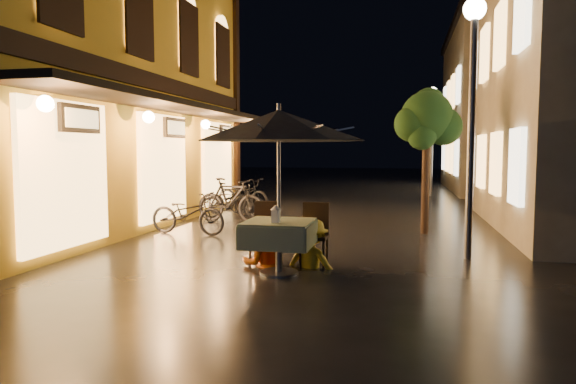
% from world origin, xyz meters
% --- Properties ---
extents(ground, '(90.00, 90.00, 0.00)m').
position_xyz_m(ground, '(0.00, 0.00, 0.00)').
color(ground, black).
rests_on(ground, ground).
extents(west_building, '(5.90, 11.40, 7.40)m').
position_xyz_m(west_building, '(-5.72, 4.00, 3.71)').
color(west_building, gold).
rests_on(west_building, ground).
extents(east_building_far, '(7.30, 10.30, 7.30)m').
position_xyz_m(east_building_far, '(7.49, 18.00, 3.66)').
color(east_building_far, '#B3AA90').
rests_on(east_building_far, ground).
extents(street_tree, '(1.43, 1.20, 3.15)m').
position_xyz_m(street_tree, '(2.41, 4.51, 2.42)').
color(street_tree, black).
rests_on(street_tree, ground).
extents(streetlamp_near, '(0.36, 0.36, 4.23)m').
position_xyz_m(streetlamp_near, '(3.00, 2.00, 2.92)').
color(streetlamp_near, '#59595E').
rests_on(streetlamp_near, ground).
extents(streetlamp_far, '(0.36, 0.36, 4.23)m').
position_xyz_m(streetlamp_far, '(3.00, 14.00, 2.92)').
color(streetlamp_far, '#59595E').
rests_on(streetlamp_far, ground).
extents(cafe_table, '(0.99, 0.99, 0.78)m').
position_xyz_m(cafe_table, '(0.19, 0.28, 0.59)').
color(cafe_table, '#59595E').
rests_on(cafe_table, ground).
extents(patio_umbrella, '(2.44, 2.44, 2.46)m').
position_xyz_m(patio_umbrella, '(0.19, 0.28, 2.15)').
color(patio_umbrella, '#59595E').
rests_on(patio_umbrella, ground).
extents(cafe_chair_left, '(0.42, 0.42, 0.97)m').
position_xyz_m(cafe_chair_left, '(-0.21, 1.02, 0.54)').
color(cafe_chair_left, black).
rests_on(cafe_chair_left, ground).
extents(cafe_chair_right, '(0.42, 0.42, 0.97)m').
position_xyz_m(cafe_chair_right, '(0.59, 1.02, 0.54)').
color(cafe_chair_right, black).
rests_on(cafe_chair_right, ground).
extents(table_lantern, '(0.16, 0.16, 0.25)m').
position_xyz_m(table_lantern, '(0.19, 0.10, 0.92)').
color(table_lantern, white).
rests_on(table_lantern, cafe_table).
extents(person_orange, '(0.83, 0.72, 1.44)m').
position_xyz_m(person_orange, '(-0.17, 0.79, 0.72)').
color(person_orange, '#D15C10').
rests_on(person_orange, ground).
extents(person_yellow, '(1.04, 0.77, 1.45)m').
position_xyz_m(person_yellow, '(0.57, 0.86, 0.72)').
color(person_yellow, gold).
rests_on(person_yellow, ground).
extents(bicycle_0, '(1.78, 0.78, 0.91)m').
position_xyz_m(bicycle_0, '(-2.54, 3.27, 0.45)').
color(bicycle_0, black).
rests_on(bicycle_0, ground).
extents(bicycle_1, '(1.91, 0.82, 1.11)m').
position_xyz_m(bicycle_1, '(-2.24, 5.18, 0.56)').
color(bicycle_1, black).
rests_on(bicycle_1, ground).
extents(bicycle_2, '(1.79, 1.11, 0.89)m').
position_xyz_m(bicycle_2, '(-2.48, 6.02, 0.44)').
color(bicycle_2, black).
rests_on(bicycle_2, ground).
extents(bicycle_3, '(1.56, 0.88, 0.90)m').
position_xyz_m(bicycle_3, '(-2.71, 6.46, 0.45)').
color(bicycle_3, black).
rests_on(bicycle_3, ground).
extents(bicycle_4, '(1.94, 1.26, 0.96)m').
position_xyz_m(bicycle_4, '(-2.71, 7.70, 0.48)').
color(bicycle_4, black).
rests_on(bicycle_4, ground).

